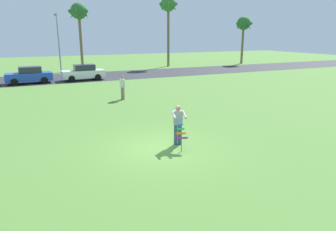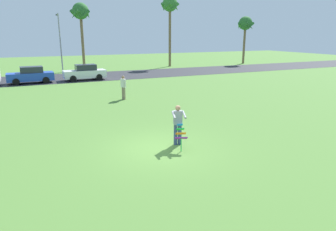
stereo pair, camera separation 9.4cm
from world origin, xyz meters
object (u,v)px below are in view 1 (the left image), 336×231
Objects in this scene: palm_tree_far_left at (244,25)px; streetlight_pole at (58,39)px; palm_tree_right_near at (79,14)px; kite_held at (181,134)px; parked_car_white at (83,73)px; person_kite_flyer at (178,123)px; parked_car_blue at (29,75)px; person_walker_near at (123,87)px; palm_tree_centre_far at (168,7)px.

streetlight_pole is (-28.02, -0.91, -1.99)m from palm_tree_far_left.
palm_tree_right_near reaches higher than streetlight_pole.
parked_car_white reaches higher than kite_held.
parked_car_white is (-0.03, 21.87, 0.09)m from kite_held.
person_kite_flyer is 0.41× the size of parked_car_blue.
streetlight_pole reaches higher than person_kite_flyer.
person_kite_flyer is 0.25× the size of streetlight_pole.
person_kite_flyer is at bearing 74.21° from kite_held.
streetlight_pole is at bearing 93.27° from person_kite_flyer.
person_kite_flyer is 10.16m from person_walker_near.
person_walker_near is at bearing -61.78° from parked_car_blue.
palm_tree_right_near reaches higher than kite_held.
palm_tree_centre_far reaches higher than parked_car_blue.
streetlight_pole is at bearing 92.86° from kite_held.
person_walker_near is at bearing -85.75° from parked_car_white.
palm_tree_right_near is at bearing 41.90° from streetlight_pole.
kite_held is 40.54m from palm_tree_far_left.
person_kite_flyer is at bearing -92.65° from palm_tree_right_near.
palm_tree_centre_far is (12.22, -1.05, 1.12)m from palm_tree_right_near.
person_walker_near reaches higher than kite_held.
palm_tree_centre_far is at bearing 25.60° from parked_car_blue.
palm_tree_centre_far is 12.94m from palm_tree_far_left.
palm_tree_far_left is (12.71, -0.81, -2.26)m from palm_tree_centre_far.
palm_tree_far_left reaches higher than streetlight_pole.
parked_car_blue is 0.43× the size of palm_tree_centre_far.
palm_tree_right_near reaches higher than palm_tree_far_left.
parked_car_white is 28.34m from palm_tree_far_left.
parked_car_blue is at bearing 118.22° from person_walker_near.
palm_tree_far_left reaches higher than kite_held.
palm_tree_far_left reaches higher than parked_car_blue.
parked_car_blue reaches higher than kite_held.
parked_car_blue is 1.00× the size of parked_car_white.
person_kite_flyer is at bearing -131.77° from palm_tree_far_left.
person_walker_near is (-25.77, -19.39, -5.05)m from palm_tree_far_left.
palm_tree_centre_far is at bearing 65.91° from kite_held.
streetlight_pole is (-1.46, 29.25, 3.31)m from kite_held.
kite_held is 32.70m from palm_tree_right_near.
person_kite_flyer reaches higher than parked_car_white.
person_kite_flyer is at bearing -93.48° from person_walker_near.
kite_held is 0.12× the size of palm_tree_right_near.
person_walker_near is (2.25, -18.48, -3.06)m from streetlight_pole.
parked_car_blue is 5.13m from parked_car_white.
palm_tree_right_near is (1.63, 32.02, 6.43)m from kite_held.
palm_tree_far_left is at bearing 48.63° from kite_held.
person_kite_flyer is at bearing -114.25° from palm_tree_centre_far.
streetlight_pole is at bearing -178.14° from palm_tree_far_left.
palm_tree_far_left is 4.23× the size of person_walker_near.
parked_car_blue is at bearing 104.11° from person_kite_flyer.
person_kite_flyer reaches higher than kite_held.
palm_tree_far_left reaches higher than person_kite_flyer.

